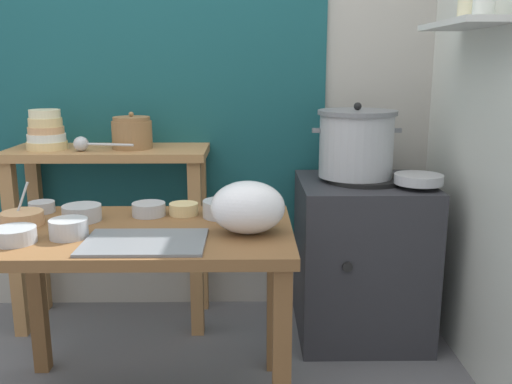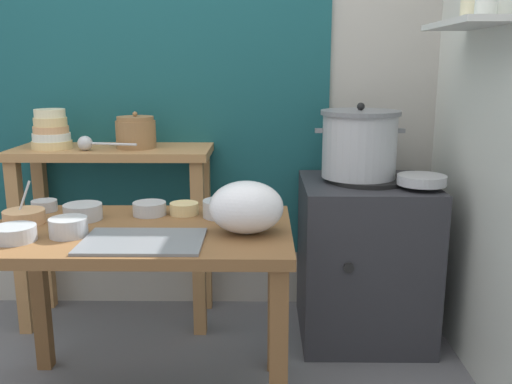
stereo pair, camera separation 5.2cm
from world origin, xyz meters
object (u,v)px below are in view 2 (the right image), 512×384
at_px(prep_bowl_1, 14,233).
at_px(prep_bowl_5, 223,208).
at_px(bowl_stack_enamel, 51,131).
at_px(serving_tray, 143,241).
at_px(prep_bowl_0, 83,211).
at_px(back_shelf_table, 114,192).
at_px(prep_table, 140,257).
at_px(stove_block, 364,258).
at_px(prep_bowl_4, 44,205).
at_px(prep_bowl_7, 184,208).
at_px(prep_bowl_3, 24,216).
at_px(steamer_pot, 359,144).
at_px(ladle, 88,143).
at_px(prep_bowl_6, 68,226).
at_px(wide_pan, 422,180).
at_px(clay_pot, 136,132).
at_px(plastic_bag, 246,207).
at_px(prep_bowl_2, 150,208).

distance_m(prep_bowl_1, prep_bowl_5, 0.74).
height_order(bowl_stack_enamel, serving_tray, bowl_stack_enamel).
bearing_deg(prep_bowl_0, back_shelf_table, 94.67).
bearing_deg(prep_table, stove_block, 33.97).
bearing_deg(prep_bowl_4, prep_bowl_7, -4.43).
height_order(prep_bowl_3, prep_bowl_5, prep_bowl_3).
xyz_separation_m(prep_bowl_5, prep_bowl_7, (-0.16, 0.03, -0.01)).
height_order(back_shelf_table, prep_bowl_0, back_shelf_table).
bearing_deg(prep_bowl_4, bowl_stack_enamel, 105.52).
height_order(steamer_pot, bowl_stack_enamel, steamer_pot).
xyz_separation_m(ladle, prep_bowl_6, (0.16, -0.76, -0.18)).
bearing_deg(prep_bowl_0, prep_bowl_3, -164.56).
relative_size(back_shelf_table, stove_block, 1.23).
distance_m(wide_pan, prep_bowl_3, 1.64).
bearing_deg(serving_tray, prep_bowl_0, 135.36).
relative_size(clay_pot, prep_bowl_3, 1.23).
height_order(prep_bowl_4, prep_bowl_7, prep_bowl_7).
bearing_deg(prep_bowl_0, prep_bowl_1, -118.15).
xyz_separation_m(bowl_stack_enamel, prep_bowl_6, (0.35, -0.83, -0.23)).
height_order(bowl_stack_enamel, prep_bowl_6, bowl_stack_enamel).
height_order(prep_bowl_1, prep_bowl_7, prep_bowl_1).
bearing_deg(prep_bowl_1, serving_tray, -1.86).
distance_m(stove_block, clay_pot, 1.26).
distance_m(ladle, plastic_bag, 1.06).
distance_m(back_shelf_table, bowl_stack_enamel, 0.42).
height_order(back_shelf_table, prep_bowl_6, back_shelf_table).
bearing_deg(bowl_stack_enamel, serving_tray, -55.49).
bearing_deg(bowl_stack_enamel, prep_bowl_5, -33.52).
bearing_deg(prep_bowl_5, prep_bowl_3, -172.04).
height_order(prep_bowl_4, prep_bowl_6, prep_bowl_6).
bearing_deg(plastic_bag, prep_bowl_2, 148.62).
xyz_separation_m(plastic_bag, prep_bowl_0, (-0.63, 0.17, -0.06)).
distance_m(back_shelf_table, prep_bowl_0, 0.65).
height_order(wide_pan, prep_bowl_0, wide_pan).
distance_m(plastic_bag, prep_bowl_0, 0.65).
xyz_separation_m(prep_bowl_1, prep_bowl_2, (0.38, 0.34, -0.00)).
distance_m(stove_block, serving_tray, 1.24).
xyz_separation_m(prep_bowl_1, prep_bowl_7, (0.52, 0.35, -0.00)).
xyz_separation_m(prep_table, stove_block, (0.94, 0.63, -0.23)).
relative_size(steamer_pot, prep_bowl_7, 3.68).
height_order(serving_tray, prep_bowl_2, prep_bowl_2).
distance_m(back_shelf_table, prep_bowl_7, 0.71).
bearing_deg(back_shelf_table, prep_bowl_6, -85.32).
relative_size(bowl_stack_enamel, prep_bowl_6, 1.46).
bearing_deg(prep_bowl_4, prep_bowl_0, -32.18).
distance_m(serving_tray, prep_bowl_2, 0.36).
bearing_deg(prep_bowl_1, prep_bowl_6, 19.29).
distance_m(clay_pot, prep_bowl_4, 0.63).
xyz_separation_m(back_shelf_table, serving_tray, (0.34, -0.93, 0.05)).
height_order(prep_bowl_0, prep_bowl_3, prep_bowl_3).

